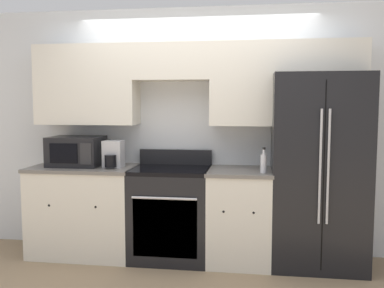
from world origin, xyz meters
name	(u,v)px	position (x,y,z in m)	size (l,w,h in m)	color
ground_plane	(187,271)	(0.00, 0.00, 0.00)	(12.00, 12.00, 0.00)	#937A5B
wall_back	(197,112)	(0.01, 0.58, 1.50)	(8.00, 0.39, 2.60)	silver
lower_cabinets_left	(85,210)	(-1.15, 0.31, 0.47)	(1.09, 0.64, 0.94)	silver
lower_cabinets_right	(239,216)	(0.48, 0.31, 0.47)	(0.64, 0.64, 0.94)	silver
oven_range	(171,213)	(-0.22, 0.31, 0.47)	(0.78, 0.65, 1.10)	black
refrigerator	(318,171)	(1.24, 0.36, 0.94)	(0.89, 0.76, 1.88)	black
microwave	(77,151)	(-1.23, 0.34, 1.09)	(0.53, 0.42, 0.31)	black
bottle	(264,163)	(0.71, 0.15, 1.03)	(0.06, 0.06, 0.24)	silver
electric_kettle	(113,155)	(-0.81, 0.28, 1.07)	(0.19, 0.24, 0.27)	#B7B7BC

